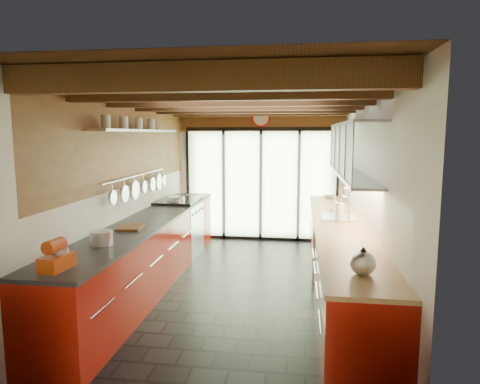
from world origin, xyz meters
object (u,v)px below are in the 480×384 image
Objects in this scene: soap_bottle at (335,204)px; bowl at (329,197)px; kettle at (363,262)px; stand_mixer at (57,257)px; paper_towel at (340,212)px.

bowl is at bearing 90.00° from soap_bottle.
kettle reaches higher than bowl.
stand_mixer is 1.16× the size of kettle.
kettle reaches higher than soap_bottle.
stand_mixer is 5.13m from bowl.
soap_bottle is 1.27m from bowl.
paper_towel is 1.48× the size of soap_bottle.
paper_towel reaches higher than bowl.
bowl is (0.00, 4.23, -0.08)m from kettle.
stand_mixer reaches higher than kettle.
kettle is at bearing -90.00° from paper_towel.
kettle is at bearing -90.00° from bowl.
paper_towel is at bearing -90.00° from bowl.
paper_towel reaches higher than kettle.
stand_mixer is at bearing -128.51° from soap_bottle.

